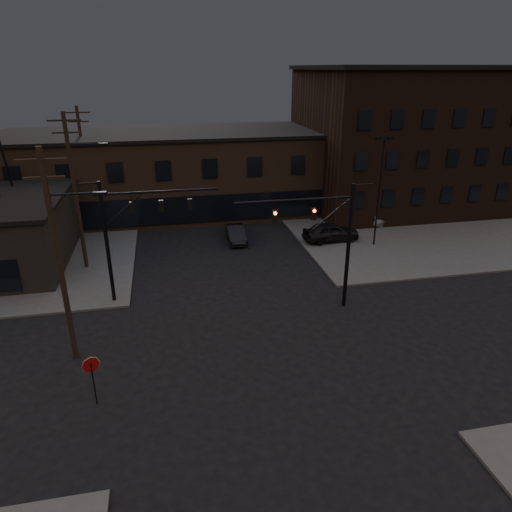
{
  "coord_description": "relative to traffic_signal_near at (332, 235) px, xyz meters",
  "views": [
    {
      "loc": [
        -4.23,
        -19.75,
        14.18
      ],
      "look_at": [
        0.95,
        5.52,
        3.5
      ],
      "focal_mm": 32.0,
      "sensor_mm": 36.0,
      "label": 1
    }
  ],
  "objects": [
    {
      "name": "ground",
      "position": [
        -5.36,
        -4.5,
        -4.93
      ],
      "size": [
        140.0,
        140.0,
        0.0
      ],
      "primitive_type": "plane",
      "color": "black",
      "rests_on": "ground"
    },
    {
      "name": "sidewalk_ne",
      "position": [
        16.64,
        17.5,
        -4.86
      ],
      "size": [
        30.0,
        30.0,
        0.15
      ],
      "primitive_type": "cube",
      "color": "#474744",
      "rests_on": "ground"
    },
    {
      "name": "building_row",
      "position": [
        -5.36,
        23.5,
        -0.93
      ],
      "size": [
        40.0,
        12.0,
        8.0
      ],
      "primitive_type": "cube",
      "color": "#4C3628",
      "rests_on": "ground"
    },
    {
      "name": "building_right",
      "position": [
        16.64,
        21.5,
        2.07
      ],
      "size": [
        22.0,
        16.0,
        14.0
      ],
      "primitive_type": "cube",
      "color": "black",
      "rests_on": "ground"
    },
    {
      "name": "traffic_signal_near",
      "position": [
        0.0,
        0.0,
        0.0
      ],
      "size": [
        7.12,
        0.24,
        8.0
      ],
      "color": "black",
      "rests_on": "ground"
    },
    {
      "name": "traffic_signal_far",
      "position": [
        -12.07,
        3.5,
        0.08
      ],
      "size": [
        7.12,
        0.24,
        8.0
      ],
      "color": "black",
      "rests_on": "ground"
    },
    {
      "name": "stop_sign",
      "position": [
        -13.36,
        -6.49,
        -3.09
      ],
      "size": [
        0.72,
        0.33,
        2.48
      ],
      "color": "black",
      "rests_on": "ground"
    },
    {
      "name": "utility_pole_near",
      "position": [
        -14.79,
        -2.5,
        0.94
      ],
      "size": [
        3.7,
        0.28,
        11.0
      ],
      "color": "black",
      "rests_on": "ground"
    },
    {
      "name": "utility_pole_mid",
      "position": [
        -15.79,
        9.5,
        1.19
      ],
      "size": [
        3.7,
        0.28,
        11.5
      ],
      "color": "black",
      "rests_on": "ground"
    },
    {
      "name": "utility_pole_far",
      "position": [
        -16.86,
        21.5,
        0.85
      ],
      "size": [
        2.2,
        0.28,
        11.0
      ],
      "color": "black",
      "rests_on": "ground"
    },
    {
      "name": "lot_light_a",
      "position": [
        7.64,
        9.5,
        0.58
      ],
      "size": [
        1.5,
        0.28,
        9.14
      ],
      "color": "black",
      "rests_on": "ground"
    },
    {
      "name": "lot_light_b",
      "position": [
        13.64,
        14.5,
        0.58
      ],
      "size": [
        1.5,
        0.28,
        9.14
      ],
      "color": "black",
      "rests_on": "ground"
    },
    {
      "name": "parked_car_lot_a",
      "position": [
        4.31,
        11.07,
        -3.95
      ],
      "size": [
        5.02,
        2.31,
        1.67
      ],
      "primitive_type": "imported",
      "rotation": [
        0.0,
        0.0,
        1.64
      ],
      "color": "black",
      "rests_on": "sidewalk_ne"
    },
    {
      "name": "parked_car_lot_b",
      "position": [
        11.26,
        14.5,
        -4.18
      ],
      "size": [
        4.4,
        2.61,
        1.2
      ],
      "primitive_type": "imported",
      "rotation": [
        0.0,
        0.0,
        1.81
      ],
      "color": "#B2B2B4",
      "rests_on": "sidewalk_ne"
    },
    {
      "name": "car_crossing",
      "position": [
        -3.77,
        13.04,
        -4.24
      ],
      "size": [
        1.54,
        4.23,
        1.39
      ],
      "primitive_type": "imported",
      "rotation": [
        0.0,
        0.0,
        -0.02
      ],
      "color": "black",
      "rests_on": "ground"
    }
  ]
}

